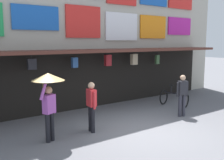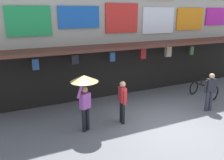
{
  "view_description": "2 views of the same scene",
  "coord_description": "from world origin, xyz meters",
  "px_view_note": "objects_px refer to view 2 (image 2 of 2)",
  "views": [
    {
      "loc": [
        -5.87,
        -6.19,
        2.98
      ],
      "look_at": [
        -0.19,
        1.6,
        1.58
      ],
      "focal_mm": 42.32,
      "sensor_mm": 36.0,
      "label": 1
    },
    {
      "loc": [
        -5.16,
        -6.1,
        4.14
      ],
      "look_at": [
        -1.44,
        1.96,
        1.48
      ],
      "focal_mm": 36.77,
      "sensor_mm": 36.0,
      "label": 2
    }
  ],
  "objects_px": {
    "pedestrian_with_umbrella": "(85,88)",
    "bicycle_parked": "(204,90)",
    "pedestrian_in_black": "(122,100)",
    "pedestrian_in_blue": "(210,90)"
  },
  "relations": [
    {
      "from": "pedestrian_in_black",
      "to": "pedestrian_in_blue",
      "type": "bearing_deg",
      "value": -7.99
    },
    {
      "from": "pedestrian_in_black",
      "to": "pedestrian_in_blue",
      "type": "distance_m",
      "value": 3.95
    },
    {
      "from": "bicycle_parked",
      "to": "pedestrian_in_black",
      "type": "height_order",
      "value": "pedestrian_in_black"
    },
    {
      "from": "pedestrian_with_umbrella",
      "to": "bicycle_parked",
      "type": "bearing_deg",
      "value": 6.59
    },
    {
      "from": "pedestrian_in_black",
      "to": "pedestrian_with_umbrella",
      "type": "bearing_deg",
      "value": 179.85
    },
    {
      "from": "bicycle_parked",
      "to": "pedestrian_in_black",
      "type": "bearing_deg",
      "value": -171.44
    },
    {
      "from": "bicycle_parked",
      "to": "pedestrian_in_blue",
      "type": "bearing_deg",
      "value": -129.12
    },
    {
      "from": "bicycle_parked",
      "to": "pedestrian_in_blue",
      "type": "distance_m",
      "value": 1.76
    },
    {
      "from": "bicycle_parked",
      "to": "pedestrian_with_umbrella",
      "type": "bearing_deg",
      "value": -173.41
    },
    {
      "from": "pedestrian_with_umbrella",
      "to": "pedestrian_in_blue",
      "type": "relative_size",
      "value": 1.24
    }
  ]
}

